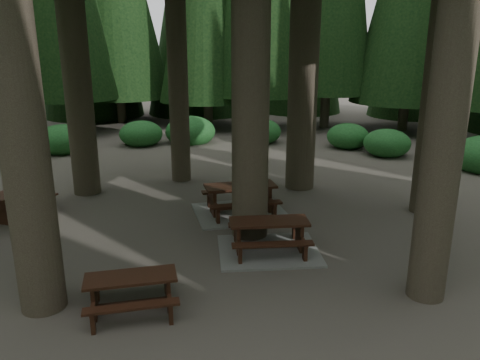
{
  "coord_description": "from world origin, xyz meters",
  "views": [
    {
      "loc": [
        0.75,
        -10.18,
        4.43
      ],
      "look_at": [
        0.55,
        1.19,
        1.1
      ],
      "focal_mm": 35.0,
      "sensor_mm": 36.0,
      "label": 1
    }
  ],
  "objects_px": {
    "picnic_table_e": "(131,288)",
    "picnic_table_b": "(17,199)",
    "picnic_table_c": "(240,204)",
    "picnic_table_a": "(269,241)"
  },
  "relations": [
    {
      "from": "picnic_table_e",
      "to": "picnic_table_b",
      "type": "bearing_deg",
      "value": 118.35
    },
    {
      "from": "picnic_table_e",
      "to": "picnic_table_c",
      "type": "bearing_deg",
      "value": 55.99
    },
    {
      "from": "picnic_table_b",
      "to": "picnic_table_e",
      "type": "relative_size",
      "value": 1.08
    },
    {
      "from": "picnic_table_a",
      "to": "picnic_table_b",
      "type": "relative_size",
      "value": 1.23
    },
    {
      "from": "picnic_table_c",
      "to": "picnic_table_b",
      "type": "bearing_deg",
      "value": 167.4
    },
    {
      "from": "picnic_table_a",
      "to": "picnic_table_c",
      "type": "relative_size",
      "value": 0.84
    },
    {
      "from": "picnic_table_c",
      "to": "picnic_table_e",
      "type": "bearing_deg",
      "value": -125.1
    },
    {
      "from": "picnic_table_b",
      "to": "picnic_table_e",
      "type": "bearing_deg",
      "value": -122.73
    },
    {
      "from": "picnic_table_b",
      "to": "picnic_table_c",
      "type": "xyz_separation_m",
      "value": [
        5.93,
        0.24,
        -0.19
      ]
    },
    {
      "from": "picnic_table_c",
      "to": "picnic_table_e",
      "type": "relative_size",
      "value": 1.58
    }
  ]
}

